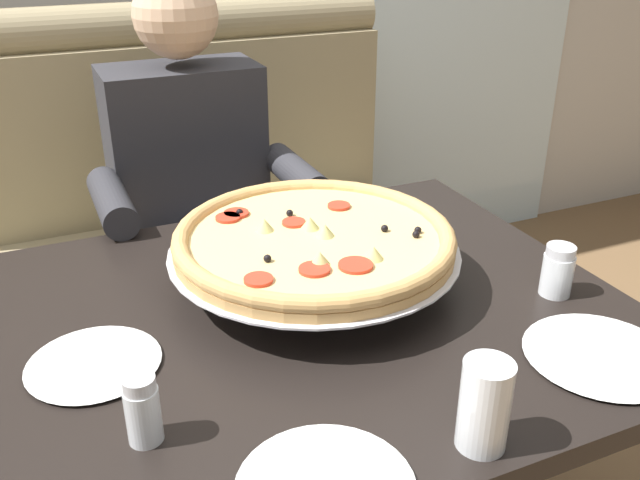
# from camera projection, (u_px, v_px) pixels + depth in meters

# --- Properties ---
(booth_bench) EXTENTS (1.43, 0.78, 1.13)m
(booth_bench) POSITION_uv_depth(u_px,v_px,m) (196.00, 254.00, 2.17)
(booth_bench) COLOR #998966
(booth_bench) RESTS_ON ground_plane
(dining_table) EXTENTS (1.12, 0.94, 0.73)m
(dining_table) POSITION_uv_depth(u_px,v_px,m) (314.00, 349.00, 1.29)
(dining_table) COLOR black
(dining_table) RESTS_ON ground_plane
(diner_main) EXTENTS (0.54, 0.64, 1.27)m
(diner_main) POSITION_uv_depth(u_px,v_px,m) (198.00, 193.00, 1.80)
(diner_main) COLOR #2D3342
(diner_main) RESTS_ON ground_plane
(pizza) EXTENTS (0.55, 0.55, 0.13)m
(pizza) POSITION_uv_depth(u_px,v_px,m) (314.00, 240.00, 1.29)
(pizza) COLOR silver
(pizza) RESTS_ON dining_table
(shaker_pepper_flakes) EXTENTS (0.06, 0.06, 0.10)m
(shaker_pepper_flakes) POSITION_uv_depth(u_px,v_px,m) (557.00, 274.00, 1.28)
(shaker_pepper_flakes) COLOR white
(shaker_pepper_flakes) RESTS_ON dining_table
(shaker_oregano) EXTENTS (0.05, 0.05, 0.10)m
(shaker_oregano) POSITION_uv_depth(u_px,v_px,m) (143.00, 414.00, 0.93)
(shaker_oregano) COLOR white
(shaker_oregano) RESTS_ON dining_table
(plate_near_left) EXTENTS (0.21, 0.21, 0.02)m
(plate_near_left) POSITION_uv_depth(u_px,v_px,m) (93.00, 360.00, 1.09)
(plate_near_left) COLOR white
(plate_near_left) RESTS_ON dining_table
(plate_near_right) EXTENTS (0.25, 0.25, 0.02)m
(plate_near_right) POSITION_uv_depth(u_px,v_px,m) (601.00, 352.00, 1.11)
(plate_near_right) COLOR white
(plate_near_right) RESTS_ON dining_table
(drinking_glass) EXTENTS (0.07, 0.07, 0.13)m
(drinking_glass) POSITION_uv_depth(u_px,v_px,m) (484.00, 410.00, 0.91)
(drinking_glass) COLOR silver
(drinking_glass) RESTS_ON dining_table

